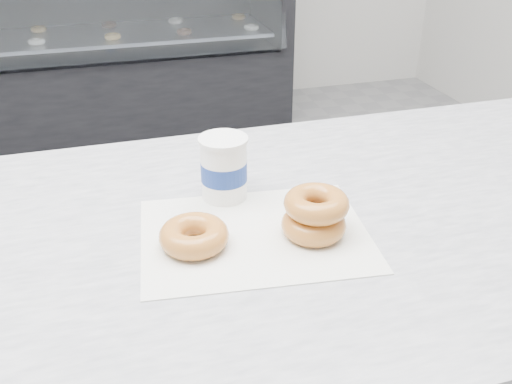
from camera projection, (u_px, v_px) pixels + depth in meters
display_case at (78, 52)px, 3.30m from camera, size 2.40×0.74×1.25m
wax_paper at (255, 234)px, 0.86m from camera, size 0.37×0.30×0.00m
donut_single at (194, 236)px, 0.82m from camera, size 0.12×0.12×0.04m
donut_stack at (315, 214)px, 0.85m from camera, size 0.11×0.11×0.07m
coffee_cup at (224, 168)px, 0.94m from camera, size 0.09×0.09×0.11m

